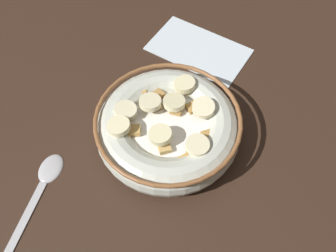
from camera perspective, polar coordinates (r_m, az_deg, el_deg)
The scene contains 4 objects.
ground_plane at distance 51.85cm, azimuth -0.00°, elevation -2.42°, with size 109.78×109.78×2.00cm, color #332116.
cereal_bowl at distance 48.66cm, azimuth -0.01°, elevation -0.13°, with size 19.53×19.53×6.00cm.
spoon at distance 50.30cm, azimuth -18.89°, elevation -7.81°, with size 10.41×11.91×0.80cm.
folded_napkin at distance 61.85cm, azimuth 4.84°, elevation 11.99°, with size 15.97×9.58×0.30cm, color silver.
Camera 1 is at (-21.84, 15.11, 43.54)cm, focal length 38.61 mm.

